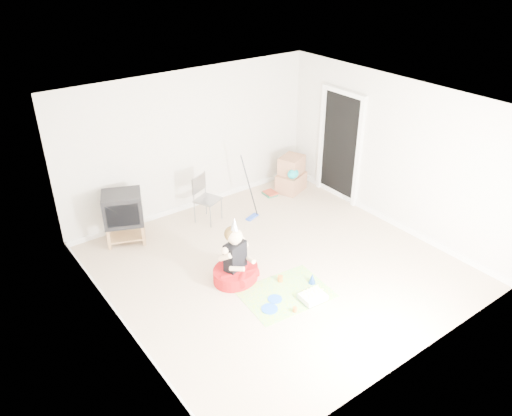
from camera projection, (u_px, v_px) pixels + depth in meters
ground at (276, 266)px, 7.83m from camera, size 5.00×5.00×0.00m
doorway_recess at (340, 147)px, 9.47m from camera, size 0.02×0.90×2.05m
tv_stand at (126, 230)px, 8.34m from camera, size 0.72×0.59×0.39m
crt_tv at (123, 208)px, 8.13m from camera, size 0.77×0.72×0.54m
folding_chair at (208, 200)px, 8.87m from camera, size 0.52×0.51×0.88m
cardboard_boxes at (291, 175)px, 10.00m from camera, size 0.67×0.61×0.71m
floor_mop at (252, 205)px, 9.04m from camera, size 0.30×0.37×1.14m
book_pile at (270, 193)px, 9.97m from camera, size 0.25×0.30×0.06m
seated_woman at (235, 266)px, 7.43m from camera, size 0.90×0.90×1.06m
party_mat at (286, 293)px, 7.23m from camera, size 1.33×1.02×0.01m
birthday_cake at (313, 297)px, 7.08m from camera, size 0.36×0.30×0.16m
blue_plate_near at (275, 299)px, 7.11m from camera, size 0.24×0.24×0.01m
blue_plate_far at (270, 309)px, 6.92m from camera, size 0.31×0.31×0.01m
orange_cup_near at (280, 279)px, 7.46m from camera, size 0.09×0.09×0.09m
orange_cup_far at (295, 309)px, 6.86m from camera, size 0.06×0.06×0.07m
blue_party_hat at (312, 278)px, 7.40m from camera, size 0.14×0.14×0.17m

